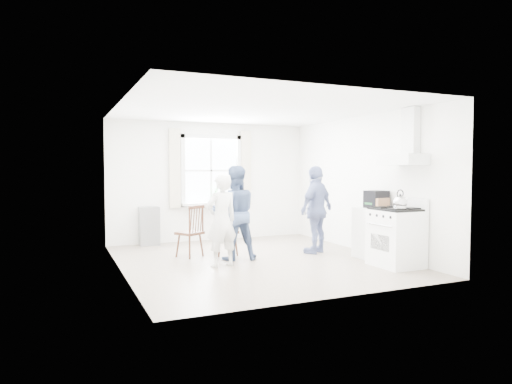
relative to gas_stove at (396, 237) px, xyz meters
name	(u,v)px	position (x,y,z in m)	size (l,w,h in m)	color
room_shell	(256,186)	(-1.91, 1.35, 0.82)	(4.62, 5.12, 2.64)	gray
window_assembly	(211,174)	(-1.91, 3.80, 0.98)	(1.88, 0.24, 1.70)	white
range_hood	(405,150)	(0.16, 0.00, 1.42)	(0.45, 0.76, 0.94)	silver
shelf_unit	(149,226)	(-3.31, 3.68, -0.08)	(0.40, 0.30, 0.80)	gray
gas_stove	(396,237)	(0.00, 0.00, 0.00)	(0.68, 0.76, 1.12)	white
kettle	(400,203)	(-0.06, -0.15, 0.57)	(0.22, 0.22, 0.32)	silver
low_cabinet	(372,233)	(0.07, 0.70, -0.03)	(0.50, 0.55, 0.90)	silver
stereo_stack	(376,199)	(0.11, 0.66, 0.57)	(0.37, 0.34, 0.31)	black
cardboard_box	(380,203)	(0.10, 0.55, 0.51)	(0.28, 0.20, 0.18)	#A77551
windsor_chair_a	(194,225)	(-2.82, 2.05, 0.09)	(0.54, 0.54, 0.95)	#3F2114
windsor_chair_b	(227,224)	(-2.22, 1.94, 0.10)	(0.43, 0.43, 0.96)	#3F2114
person_left	(221,220)	(-2.61, 1.13, 0.27)	(0.55, 0.55, 1.52)	white
person_mid	(234,213)	(-2.22, 1.56, 0.34)	(0.80, 0.80, 1.64)	#3E5074
person_right	(316,210)	(-0.58, 1.53, 0.34)	(0.96, 0.96, 1.65)	navy
potted_plant	(215,195)	(-1.86, 3.71, 0.53)	(0.18, 0.18, 0.33)	#2F6B31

